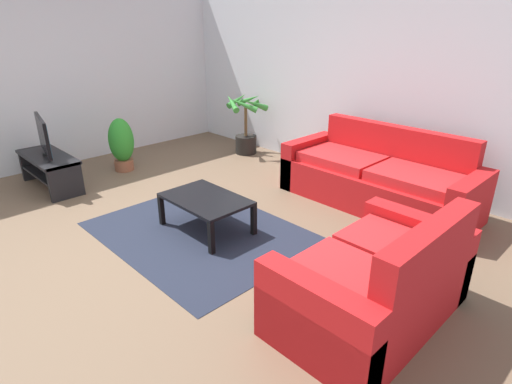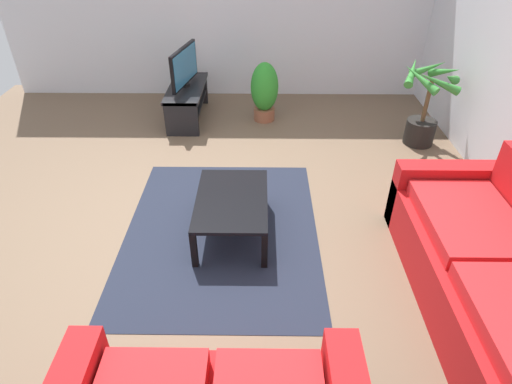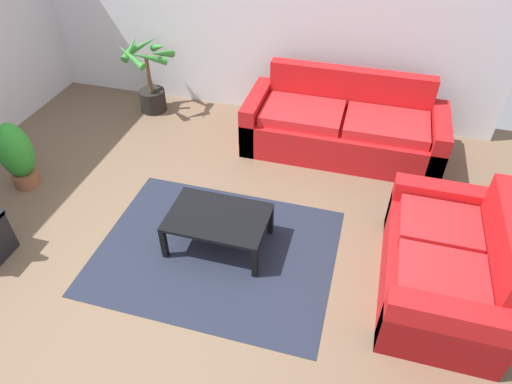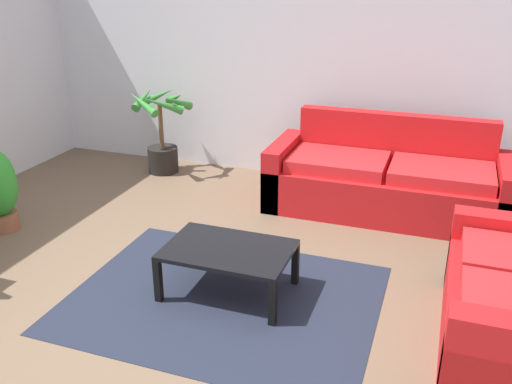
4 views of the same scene
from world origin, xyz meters
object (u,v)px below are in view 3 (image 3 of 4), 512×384
object	(u,v)px
couch_main	(343,128)
potted_palm	(150,81)
coffee_table	(218,220)
couch_loveseat	(445,266)
potted_plant_small	(16,154)

from	to	relation	value
couch_main	potted_palm	distance (m)	2.61
couch_main	coffee_table	distance (m)	2.10
couch_main	couch_loveseat	xyz separation A→B (m)	(1.08, -1.89, -0.01)
coffee_table	potted_plant_small	world-z (taller)	potted_plant_small
potted_plant_small	coffee_table	bearing A→B (deg)	-7.02
couch_loveseat	potted_palm	world-z (taller)	potted_palm
potted_palm	potted_plant_small	bearing A→B (deg)	-109.58
potted_palm	potted_plant_small	size ratio (longest dim) A/B	1.28
couch_loveseat	potted_palm	distance (m)	4.26
couch_main	coffee_table	size ratio (longest dim) A/B	2.51
couch_main	potted_plant_small	size ratio (longest dim) A/B	2.95
couch_loveseat	potted_plant_small	distance (m)	4.35
couch_main	potted_palm	size ratio (longest dim) A/B	2.31
couch_main	potted_plant_small	distance (m)	3.63
couch_main	potted_plant_small	world-z (taller)	couch_main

